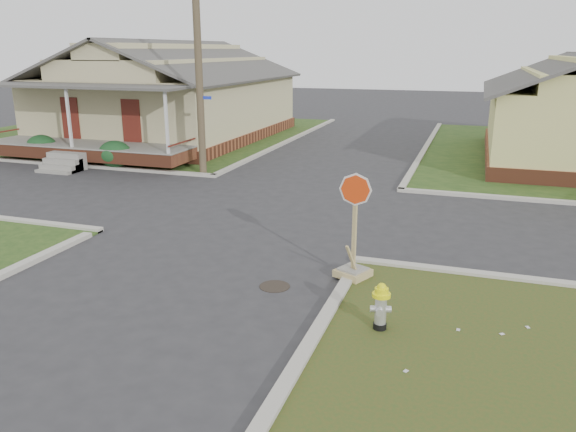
% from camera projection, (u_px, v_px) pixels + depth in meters
% --- Properties ---
extents(ground, '(120.00, 120.00, 0.00)m').
position_uv_depth(ground, '(192.00, 266.00, 12.86)').
color(ground, '#2C2C2F').
rests_on(ground, ground).
extents(verge_far_left, '(19.00, 19.00, 0.05)m').
position_uv_depth(verge_far_left, '(139.00, 133.00, 33.17)').
color(verge_far_left, '#244318').
rests_on(verge_far_left, ground).
extents(curbs, '(80.00, 40.00, 0.12)m').
position_uv_depth(curbs, '(268.00, 209.00, 17.41)').
color(curbs, '#B0AC9F').
rests_on(curbs, ground).
extents(manhole, '(0.64, 0.64, 0.01)m').
position_uv_depth(manhole, '(275.00, 286.00, 11.74)').
color(manhole, black).
rests_on(manhole, ground).
extents(corner_house, '(10.10, 15.50, 5.30)m').
position_uv_depth(corner_house, '(171.00, 97.00, 30.42)').
color(corner_house, brown).
rests_on(corner_house, ground).
extents(utility_pole, '(1.80, 0.28, 9.00)m').
position_uv_depth(utility_pole, '(198.00, 52.00, 20.90)').
color(utility_pole, '#443827').
rests_on(utility_pole, ground).
extents(fire_hydrant, '(0.32, 0.32, 0.86)m').
position_uv_depth(fire_hydrant, '(381.00, 304.00, 9.74)').
color(fire_hydrant, black).
rests_on(fire_hydrant, ground).
extents(stop_sign, '(0.65, 0.63, 2.29)m').
position_uv_depth(stop_sign, '(353.00, 255.00, 12.00)').
color(stop_sign, tan).
rests_on(stop_sign, ground).
extents(hedge_left, '(1.45, 1.18, 1.10)m').
position_uv_depth(hedge_left, '(42.00, 147.00, 24.80)').
color(hedge_left, '#153C1C').
rests_on(hedge_left, verge_far_left).
extents(hedge_right, '(1.45, 1.19, 1.11)m').
position_uv_depth(hedge_right, '(115.00, 154.00, 23.22)').
color(hedge_right, '#153C1C').
rests_on(hedge_right, verge_far_left).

